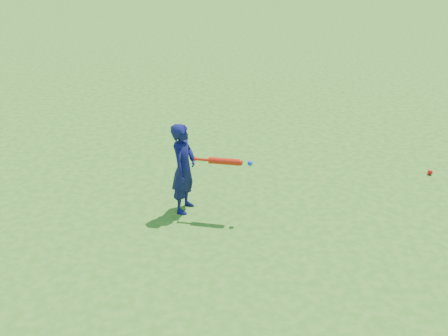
{
  "coord_description": "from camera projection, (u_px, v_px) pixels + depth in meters",
  "views": [
    {
      "loc": [
        0.04,
        -5.95,
        3.32
      ],
      "look_at": [
        0.07,
        -0.63,
        0.63
      ],
      "focal_mm": 40.0,
      "sensor_mm": 36.0,
      "label": 1
    }
  ],
  "objects": [
    {
      "name": "ground",
      "position": [
        219.0,
        188.0,
        6.8
      ],
      "size": [
        80.0,
        80.0,
        0.0
      ],
      "primitive_type": "plane",
      "color": "#336F1A",
      "rests_on": "ground"
    },
    {
      "name": "child",
      "position": [
        184.0,
        168.0,
        6.06
      ],
      "size": [
        0.4,
        0.49,
        1.16
      ],
      "primitive_type": "imported",
      "rotation": [
        0.0,
        0.0,
        1.25
      ],
      "color": "#0F1149",
      "rests_on": "ground"
    },
    {
      "name": "ground_ball_red",
      "position": [
        430.0,
        172.0,
        7.16
      ],
      "size": [
        0.07,
        0.07,
        0.07
      ],
      "primitive_type": "sphere",
      "color": "red",
      "rests_on": "ground"
    },
    {
      "name": "bat_swing",
      "position": [
        227.0,
        162.0,
        5.87
      ],
      "size": [
        0.69,
        0.18,
        0.08
      ],
      "rotation": [
        0.0,
        0.0,
        -0.18
      ],
      "color": "red",
      "rests_on": "ground"
    }
  ]
}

